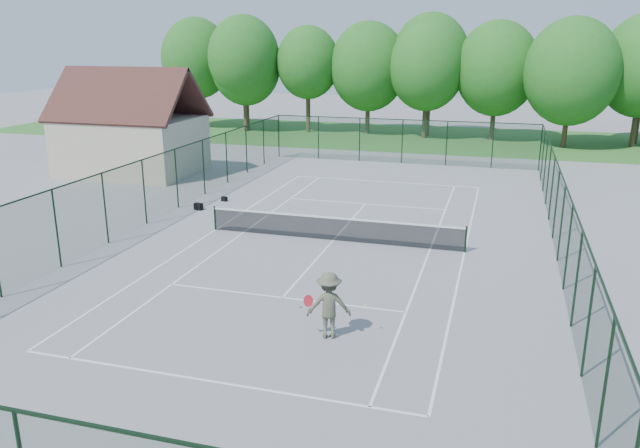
# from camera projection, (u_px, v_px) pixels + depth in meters

# --- Properties ---
(ground) EXTENTS (140.00, 140.00, 0.00)m
(ground) POSITION_uv_depth(u_px,v_px,m) (333.00, 240.00, 26.58)
(ground) COLOR gray
(ground) RESTS_ON ground
(grass_far) EXTENTS (80.00, 16.00, 0.01)m
(grass_far) POSITION_uv_depth(u_px,v_px,m) (424.00, 138.00, 54.16)
(grass_far) COLOR #37772C
(grass_far) RESTS_ON ground
(court_lines) EXTENTS (11.05, 23.85, 0.01)m
(court_lines) POSITION_uv_depth(u_px,v_px,m) (333.00, 240.00, 26.57)
(court_lines) COLOR white
(court_lines) RESTS_ON ground
(tennis_net) EXTENTS (11.08, 0.08, 1.10)m
(tennis_net) POSITION_uv_depth(u_px,v_px,m) (333.00, 227.00, 26.41)
(tennis_net) COLOR black
(tennis_net) RESTS_ON ground
(fence_enclosure) EXTENTS (18.05, 36.05, 3.02)m
(fence_enclosure) POSITION_uv_depth(u_px,v_px,m) (333.00, 205.00, 26.13)
(fence_enclosure) COLOR #183922
(fence_enclosure) RESTS_ON ground
(utility_building) EXTENTS (8.60, 6.27, 6.63)m
(utility_building) POSITION_uv_depth(u_px,v_px,m) (130.00, 124.00, 39.21)
(utility_building) COLOR beige
(utility_building) RESTS_ON ground
(tree_line_far) EXTENTS (39.40, 6.40, 9.70)m
(tree_line_far) POSITION_uv_depth(u_px,v_px,m) (427.00, 67.00, 52.46)
(tree_line_far) COLOR #4A3924
(tree_line_far) RESTS_ON ground
(sports_bag_a) EXTENTS (0.47, 0.35, 0.34)m
(sports_bag_a) POSITION_uv_depth(u_px,v_px,m) (198.00, 206.00, 31.30)
(sports_bag_a) COLOR black
(sports_bag_a) RESTS_ON ground
(sports_bag_b) EXTENTS (0.35, 0.27, 0.24)m
(sports_bag_b) POSITION_uv_depth(u_px,v_px,m) (224.00, 199.00, 32.98)
(sports_bag_b) COLOR black
(sports_bag_b) RESTS_ON ground
(tennis_player) EXTENTS (1.89, 1.07, 1.97)m
(tennis_player) POSITION_uv_depth(u_px,v_px,m) (329.00, 305.00, 17.71)
(tennis_player) COLOR #545740
(tennis_player) RESTS_ON ground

